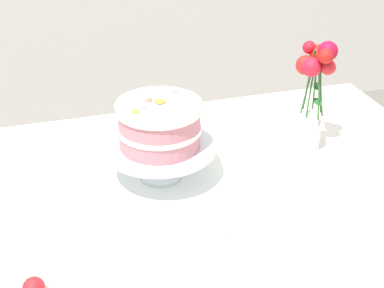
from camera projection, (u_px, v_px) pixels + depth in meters
name	position (u px, v px, depth m)	size (l,w,h in m)	color
dining_table	(213.00, 217.00, 1.54)	(1.40, 1.00, 0.74)	white
linen_napkin	(161.00, 177.00, 1.55)	(0.32, 0.32, 0.00)	white
cake_stand	(160.00, 151.00, 1.51)	(0.29, 0.29, 0.10)	silver
layer_cake	(159.00, 124.00, 1.47)	(0.22, 0.22, 0.13)	#CC7A84
flower_vase	(314.00, 92.00, 1.61)	(0.11, 0.11, 0.32)	silver
loose_petal_0	(226.00, 230.00, 1.35)	(0.04, 0.02, 0.00)	pink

